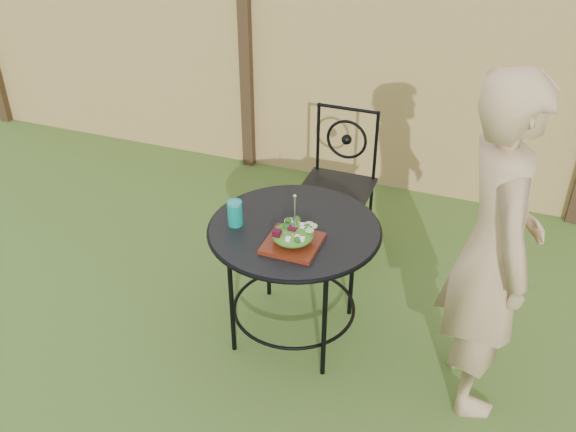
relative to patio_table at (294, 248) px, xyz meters
The scene contains 9 objects.
ground 0.70m from the patio_table, 54.59° to the right, with size 60.00×60.00×0.00m, color #254917.
fence 1.93m from the patio_table, 83.41° to the left, with size 8.00×0.12×1.90m.
patio_table is the anchor object (origin of this frame).
patio_chair 0.98m from the patio_table, 92.49° to the left, with size 0.46×0.46×0.95m.
diner 1.04m from the patio_table, ahead, with size 0.64×0.42×1.74m, color tan.
salad_plate 0.23m from the patio_table, 72.81° to the right, with size 0.27×0.27×0.02m, color #501A0B.
salad 0.26m from the patio_table, 72.81° to the right, with size 0.21×0.21×0.08m, color #235614.
fork 0.37m from the patio_table, 69.63° to the right, with size 0.01×0.01×0.18m, color silver.
drinking_glass 0.38m from the patio_table, 163.94° to the right, with size 0.08×0.08×0.14m, color #0C8D7E.
Camera 1 is at (0.74, -2.34, 2.57)m, focal length 40.00 mm.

